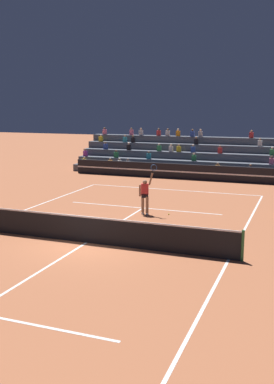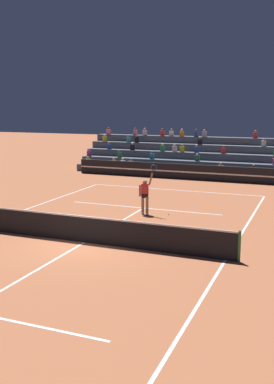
% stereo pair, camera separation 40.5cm
% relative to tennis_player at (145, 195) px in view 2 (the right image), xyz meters
% --- Properties ---
extents(ground_plane, '(120.00, 120.00, 0.00)m').
position_rel_tennis_player_xyz_m(ground_plane, '(-0.56, -5.18, -0.99)').
color(ground_plane, '#AD603D').
extents(court_lines, '(11.10, 23.90, 0.01)m').
position_rel_tennis_player_xyz_m(court_lines, '(-0.56, -5.18, -0.99)').
color(court_lines, white).
rests_on(court_lines, ground).
extents(tennis_net, '(12.00, 0.10, 1.10)m').
position_rel_tennis_player_xyz_m(tennis_net, '(-0.56, -5.18, -0.45)').
color(tennis_net, '#2D6B38').
rests_on(tennis_net, ground).
extents(sponsor_banner_wall, '(18.00, 0.26, 1.10)m').
position_rel_tennis_player_xyz_m(sponsor_banner_wall, '(-0.56, 11.07, -0.44)').
color(sponsor_banner_wall, black).
rests_on(sponsor_banner_wall, ground).
extents(bleacher_stand, '(19.85, 4.75, 3.38)m').
position_rel_tennis_player_xyz_m(bleacher_stand, '(-0.56, 14.87, 0.03)').
color(bleacher_stand, '#4C515B').
rests_on(bleacher_stand, ground).
extents(tennis_player, '(0.87, 0.35, 2.50)m').
position_rel_tennis_player_xyz_m(tennis_player, '(0.00, 0.00, 0.00)').
color(tennis_player, '#9E7051').
rests_on(tennis_player, ground).
extents(tennis_ball, '(0.07, 0.07, 0.07)m').
position_rel_tennis_player_xyz_m(tennis_ball, '(1.12, 0.30, -0.96)').
color(tennis_ball, '#C6DB33').
rests_on(tennis_ball, ground).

